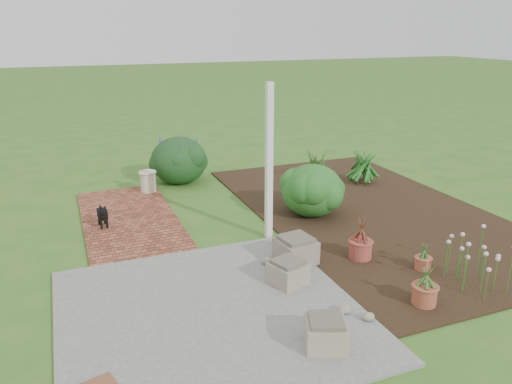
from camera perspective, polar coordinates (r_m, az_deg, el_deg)
name	(u,v)px	position (r m, az deg, el deg)	size (l,w,h in m)	color
ground	(254,242)	(8.00, -0.28, -5.77)	(80.00, 80.00, 0.00)	#34631F
concrete_patio	(210,313)	(6.18, -5.30, -13.56)	(3.50, 3.50, 0.04)	slate
brick_path	(129,218)	(9.20, -14.26, -2.92)	(1.60, 3.50, 0.04)	brown
garden_bed	(369,211)	(9.52, 12.76, -2.12)	(4.00, 7.00, 0.03)	black
veranda_post	(269,163)	(7.78, 1.50, 3.28)	(0.10, 0.10, 2.50)	white
stone_trough_near	(326,334)	(5.55, 7.97, -15.78)	(0.43, 0.43, 0.28)	gray
stone_trough_mid	(288,273)	(6.69, 3.67, -9.24)	(0.42, 0.42, 0.28)	gray
stone_trough_far	(296,251)	(7.25, 4.56, -6.74)	(0.50, 0.50, 0.33)	#736C57
black_dog	(103,214)	(8.78, -17.13, -2.43)	(0.16, 0.46, 0.40)	black
cream_ceramic_urn	(148,182)	(10.46, -12.25, 1.17)	(0.31, 0.31, 0.42)	beige
evergreen_shrub	(312,189)	(9.00, 6.46, 0.34)	(1.12, 1.12, 0.95)	#133E15
agapanthus_clump_back	(363,162)	(11.10, 12.15, 3.36)	(0.98, 0.98, 0.88)	#104011
agapanthus_clump_front	(317,162)	(11.09, 7.02, 3.39)	(0.89, 0.89, 0.79)	#18370F
pink_flower_patch	(483,263)	(7.14, 24.54, -7.40)	(1.08, 1.08, 0.69)	#113D0F
terracotta_pot_bronze	(360,249)	(7.54, 11.84, -6.40)	(0.33, 0.33, 0.27)	#9D4135
terracotta_pot_small_left	(423,263)	(7.45, 18.53, -7.70)	(0.22, 0.22, 0.18)	#B4553D
terracotta_pot_small_right	(424,295)	(6.57, 18.70, -11.06)	(0.30, 0.30, 0.25)	#9B4B34
purple_flowering_bush	(179,159)	(11.03, -8.81, 3.72)	(1.22, 1.22, 1.04)	black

